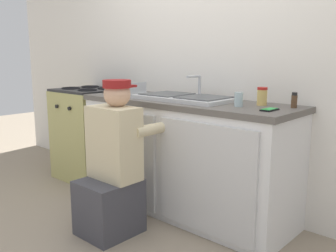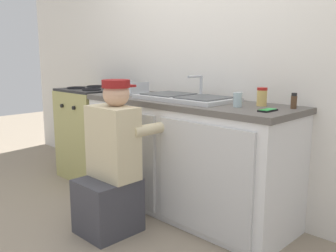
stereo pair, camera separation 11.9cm
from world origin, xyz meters
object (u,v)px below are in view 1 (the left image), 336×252
cell_phone (270,110)px  dish_rack_tray (129,91)px  plumber_person (113,171)px  condiment_jar (262,96)px  spice_bottle_pepper (294,100)px  water_glass (239,99)px  stove_range (91,133)px  sink_double_basin (185,97)px

cell_phone → dish_rack_tray: dish_rack_tray is taller
plumber_person → cell_phone: 1.17m
condiment_jar → cell_phone: 0.26m
spice_bottle_pepper → water_glass: bearing=-148.3°
plumber_person → stove_range: bearing=150.4°
spice_bottle_pepper → dish_rack_tray: dish_rack_tray is taller
spice_bottle_pepper → condiment_jar: bearing=-173.2°
water_glass → cell_phone: 0.25m
stove_range → plumber_person: (1.15, -0.65, -0.01)m
sink_double_basin → dish_rack_tray: 0.67m
sink_double_basin → stove_range: (-1.27, -0.00, -0.47)m
condiment_jar → cell_phone: size_ratio=0.91×
cell_phone → plumber_person: bearing=-147.8°
sink_double_basin → condiment_jar: bearing=10.1°
sink_double_basin → stove_range: 1.36m
sink_double_basin → dish_rack_tray: bearing=-179.8°
condiment_jar → dish_rack_tray: condiment_jar is taller
stove_range → water_glass: bearing=-1.7°
spice_bottle_pepper → sink_double_basin: bearing=-170.7°
stove_range → water_glass: (1.80, -0.05, 0.50)m
stove_range → spice_bottle_pepper: (2.11, 0.14, 0.50)m
condiment_jar → dish_rack_tray: 1.29m
stove_range → condiment_jar: bearing=3.4°
dish_rack_tray → plumber_person: bearing=-50.4°
spice_bottle_pepper → plumber_person: bearing=-140.7°
dish_rack_tray → condiment_jar: bearing=5.0°
sink_double_basin → cell_phone: size_ratio=5.71×
spice_bottle_pepper → dish_rack_tray: (-1.51, -0.14, -0.03)m
sink_double_basin → dish_rack_tray: (-0.67, -0.00, 0.01)m
sink_double_basin → plumber_person: 0.82m
dish_rack_tray → spice_bottle_pepper: bearing=5.3°
condiment_jar → spice_bottle_pepper: bearing=6.8°
condiment_jar → plumber_person: bearing=-134.1°
water_glass → dish_rack_tray: (-1.19, 0.05, -0.03)m
water_glass → condiment_jar: condiment_jar is taller
sink_double_basin → spice_bottle_pepper: bearing=9.3°
spice_bottle_pepper → stove_range: bearing=-176.2°
stove_range → dish_rack_tray: 0.77m
cell_phone → dish_rack_tray: bearing=176.7°
sink_double_basin → water_glass: (0.53, -0.06, 0.03)m
plumber_person → water_glass: size_ratio=11.04×
sink_double_basin → cell_phone: bearing=-6.2°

